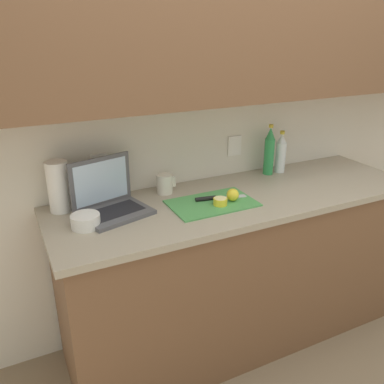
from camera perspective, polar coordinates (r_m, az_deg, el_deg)
name	(u,v)px	position (r m, az deg, el deg)	size (l,w,h in m)	color
ground_plane	(234,332)	(2.72, 5.95, -19.01)	(12.00, 12.00, 0.00)	#847056
wall_back	(221,73)	(2.28, 4.09, 16.36)	(5.20, 0.38, 2.60)	silver
counter_unit	(240,267)	(2.44, 6.72, -10.35)	(2.06, 0.65, 0.94)	brown
laptop	(109,200)	(2.03, -11.51, -1.10)	(0.38, 0.33, 0.26)	#515156
cutting_board	(212,203)	(2.10, 2.83, -1.58)	(0.44, 0.28, 0.01)	#4C9E51
knife	(212,198)	(2.13, 2.84, -0.88)	(0.28, 0.08, 0.02)	silver
lemon_half_cut	(220,201)	(2.07, 3.99, -1.32)	(0.07, 0.07, 0.04)	yellow
lemon_whole_beside	(233,195)	(2.12, 5.74, -0.38)	(0.06, 0.06, 0.06)	yellow
bottle_green_soda	(281,153)	(2.59, 12.34, 5.31)	(0.06, 0.06, 0.26)	silver
bottle_oil_tall	(269,152)	(2.53, 10.79, 5.59)	(0.06, 0.06, 0.31)	#2D934C
measuring_cup	(165,184)	(2.22, -3.84, 1.15)	(0.11, 0.09, 0.11)	silver
bowl_white	(86,221)	(1.91, -14.71, -3.95)	(0.13, 0.13, 0.06)	white
paper_towel_roll	(59,187)	(2.08, -18.22, 0.72)	(0.11, 0.11, 0.26)	white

